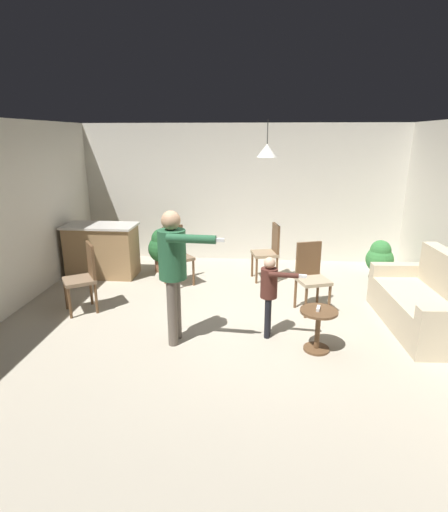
# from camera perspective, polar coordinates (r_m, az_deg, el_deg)

# --- Properties ---
(ground) EXTENTS (7.68, 7.68, 0.00)m
(ground) POSITION_cam_1_polar(r_m,az_deg,el_deg) (5.51, 0.76, -10.00)
(ground) COLOR #B2A893
(wall_back) EXTENTS (6.40, 0.10, 2.70)m
(wall_back) POSITION_cam_1_polar(r_m,az_deg,el_deg) (8.20, 2.50, 8.76)
(wall_back) COLOR silver
(wall_back) RESTS_ON ground
(couch_floral) EXTENTS (0.95, 1.85, 1.00)m
(couch_floral) POSITION_cam_1_polar(r_m,az_deg,el_deg) (6.01, 26.59, -6.08)
(couch_floral) COLOR beige
(couch_floral) RESTS_ON ground
(kitchen_counter) EXTENTS (1.26, 0.66, 0.95)m
(kitchen_counter) POSITION_cam_1_polar(r_m,az_deg,el_deg) (7.64, -16.75, 0.78)
(kitchen_counter) COLOR #99754C
(kitchen_counter) RESTS_ON ground
(side_table_by_couch) EXTENTS (0.44, 0.44, 0.52)m
(side_table_by_couch) POSITION_cam_1_polar(r_m,az_deg,el_deg) (4.96, 13.08, -9.45)
(side_table_by_couch) COLOR brown
(side_table_by_couch) RESTS_ON ground
(person_adult) EXTENTS (0.80, 0.51, 1.65)m
(person_adult) POSITION_cam_1_polar(r_m,az_deg,el_deg) (4.81, -7.10, -1.00)
(person_adult) COLOR #60564C
(person_adult) RESTS_ON ground
(person_child) EXTENTS (0.54, 0.34, 1.05)m
(person_child) POSITION_cam_1_polar(r_m,az_deg,el_deg) (5.07, 6.44, -4.50)
(person_child) COLOR black
(person_child) RESTS_ON ground
(dining_chair_by_counter) EXTENTS (0.59, 0.59, 1.00)m
(dining_chair_by_counter) POSITION_cam_1_polar(r_m,az_deg,el_deg) (6.95, -6.71, 0.42)
(dining_chair_by_counter) COLOR brown
(dining_chair_by_counter) RESTS_ON ground
(dining_chair_near_wall) EXTENTS (0.53, 0.53, 1.00)m
(dining_chair_near_wall) POSITION_cam_1_polar(r_m,az_deg,el_deg) (5.98, 12.15, -2.54)
(dining_chair_near_wall) COLOR brown
(dining_chair_near_wall) RESTS_ON ground
(dining_chair_centre_back) EXTENTS (0.51, 0.51, 1.00)m
(dining_chair_centre_back) POSITION_cam_1_polar(r_m,az_deg,el_deg) (7.14, 6.34, 0.89)
(dining_chair_centre_back) COLOR brown
(dining_chair_centre_back) RESTS_ON ground
(dining_chair_spare) EXTENTS (0.58, 0.58, 1.00)m
(dining_chair_spare) POSITION_cam_1_polar(r_m,az_deg,el_deg) (6.16, -19.10, -2.54)
(dining_chair_spare) COLOR brown
(dining_chair_spare) RESTS_ON ground
(potted_plant_corner) EXTENTS (0.53, 0.53, 0.82)m
(potted_plant_corner) POSITION_cam_1_polar(r_m,az_deg,el_deg) (7.68, -8.66, 1.17)
(potted_plant_corner) COLOR brown
(potted_plant_corner) RESTS_ON ground
(potted_plant_by_wall) EXTENTS (0.47, 0.47, 0.73)m
(potted_plant_by_wall) POSITION_cam_1_polar(r_m,az_deg,el_deg) (7.59, 21.06, -0.33)
(potted_plant_by_wall) COLOR #4C4742
(potted_plant_by_wall) RESTS_ON ground
(spare_remote_on_table) EXTENTS (0.07, 0.13, 0.04)m
(spare_remote_on_table) POSITION_cam_1_polar(r_m,az_deg,el_deg) (4.88, 13.13, -7.19)
(spare_remote_on_table) COLOR white
(spare_remote_on_table) RESTS_ON side_table_by_couch
(ceiling_light_pendant) EXTENTS (0.32, 0.32, 0.55)m
(ceiling_light_pendant) POSITION_cam_1_polar(r_m,az_deg,el_deg) (6.37, 6.08, 14.56)
(ceiling_light_pendant) COLOR silver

